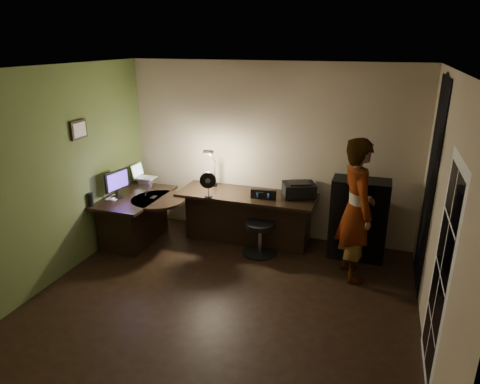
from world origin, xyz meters
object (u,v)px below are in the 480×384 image
(desk_right, at_px, (247,218))
(office_chair, at_px, (260,224))
(cabinet, at_px, (358,219))
(person, at_px, (356,210))
(monitor, at_px, (116,188))
(desk_left, at_px, (137,219))

(desk_right, bearing_deg, office_chair, -46.02)
(desk_right, relative_size, office_chair, 2.27)
(cabinet, xyz_separation_m, person, (-0.02, -0.57, 0.35))
(office_chair, relative_size, person, 0.49)
(cabinet, xyz_separation_m, office_chair, (-1.34, -0.35, -0.13))
(monitor, bearing_deg, person, 11.84)
(office_chair, xyz_separation_m, person, (1.32, -0.22, 0.48))
(desk_right, relative_size, person, 1.11)
(desk_right, relative_size, cabinet, 1.78)
(desk_left, height_order, office_chair, office_chair)
(desk_left, height_order, cabinet, cabinet)
(desk_left, relative_size, cabinet, 1.11)
(person, bearing_deg, monitor, 68.58)
(office_chair, distance_m, person, 1.42)
(cabinet, relative_size, office_chair, 1.27)
(desk_left, height_order, monitor, monitor)
(desk_right, distance_m, person, 1.81)
(monitor, bearing_deg, desk_left, 41.72)
(desk_right, height_order, cabinet, cabinet)
(monitor, bearing_deg, desk_right, 29.93)
(desk_left, xyz_separation_m, monitor, (-0.22, -0.13, 0.52))
(desk_right, relative_size, monitor, 4.57)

